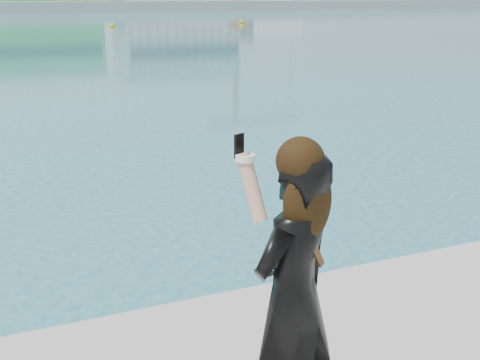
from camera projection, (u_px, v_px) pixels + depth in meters
The scene contains 3 objects.
buoy_near at pixel (112, 27), 59.99m from camera, with size 0.50×0.50×0.50m, color #E2B90B.
buoy_extra at pixel (241, 23), 68.37m from camera, with size 0.50×0.50×0.50m, color #E2B90B.
woman at pixel (294, 287), 3.10m from camera, with size 0.68×0.58×1.66m.
Camera 1 is at (-0.69, -3.04, 3.08)m, focal length 45.00 mm.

